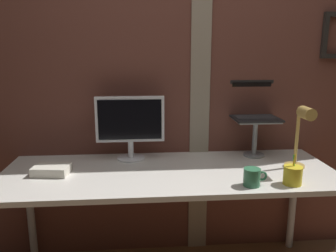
{
  "coord_description": "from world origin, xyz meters",
  "views": [
    {
      "loc": [
        -0.3,
        -1.82,
        1.45
      ],
      "look_at": [
        -0.14,
        0.16,
        0.99
      ],
      "focal_mm": 35.89,
      "sensor_mm": 36.0,
      "label": 1
    }
  ],
  "objects_px": {
    "coffee_mug": "(252,177)",
    "desk_lamp": "(302,131)",
    "laptop": "(253,107)",
    "monitor": "(130,123)",
    "pen_cup": "(293,175)"
  },
  "relations": [
    {
      "from": "monitor",
      "to": "coffee_mug",
      "type": "height_order",
      "value": "monitor"
    },
    {
      "from": "pen_cup",
      "to": "coffee_mug",
      "type": "distance_m",
      "value": 0.22
    },
    {
      "from": "monitor",
      "to": "laptop",
      "type": "relative_size",
      "value": 1.45
    },
    {
      "from": "desk_lamp",
      "to": "pen_cup",
      "type": "xyz_separation_m",
      "value": [
        -0.13,
        -0.2,
        -0.19
      ]
    },
    {
      "from": "laptop",
      "to": "coffee_mug",
      "type": "distance_m",
      "value": 0.66
    },
    {
      "from": "pen_cup",
      "to": "desk_lamp",
      "type": "bearing_deg",
      "value": 57.15
    },
    {
      "from": "coffee_mug",
      "to": "desk_lamp",
      "type": "bearing_deg",
      "value": 30.12
    },
    {
      "from": "desk_lamp",
      "to": "coffee_mug",
      "type": "bearing_deg",
      "value": -149.88
    },
    {
      "from": "monitor",
      "to": "laptop",
      "type": "height_order",
      "value": "laptop"
    },
    {
      "from": "coffee_mug",
      "to": "monitor",
      "type": "bearing_deg",
      "value": 142.77
    },
    {
      "from": "laptop",
      "to": "coffee_mug",
      "type": "bearing_deg",
      "value": -107.39
    },
    {
      "from": "monitor",
      "to": "pen_cup",
      "type": "xyz_separation_m",
      "value": [
        0.87,
        -0.49,
        -0.19
      ]
    },
    {
      "from": "laptop",
      "to": "desk_lamp",
      "type": "xyz_separation_m",
      "value": [
        0.17,
        -0.36,
        -0.08
      ]
    },
    {
      "from": "desk_lamp",
      "to": "coffee_mug",
      "type": "distance_m",
      "value": 0.45
    },
    {
      "from": "laptop",
      "to": "desk_lamp",
      "type": "height_order",
      "value": "laptop"
    }
  ]
}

